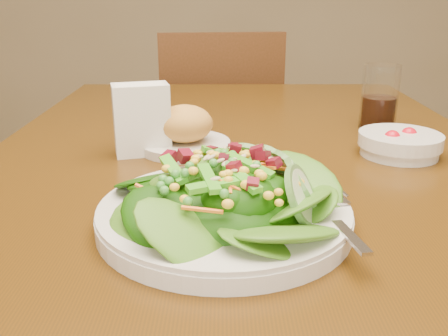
{
  "coord_description": "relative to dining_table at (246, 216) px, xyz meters",
  "views": [
    {
      "loc": [
        -0.04,
        -0.78,
        1.02
      ],
      "look_at": [
        -0.04,
        -0.22,
        0.81
      ],
      "focal_mm": 40.0,
      "sensor_mm": 36.0,
      "label": 1
    }
  ],
  "objects": [
    {
      "name": "dining_table",
      "position": [
        0.0,
        0.0,
        0.0
      ],
      "size": [
        0.9,
        1.4,
        0.75
      ],
      "color": "#452707",
      "rests_on": "ground_plane"
    },
    {
      "name": "chair_far",
      "position": [
        -0.05,
        0.91,
        -0.18
      ],
      "size": [
        0.45,
        0.46,
        0.89
      ],
      "rotation": [
        0.0,
        0.0,
        3.25
      ],
      "color": "#4B2714",
      "rests_on": "ground_plane"
    },
    {
      "name": "salad_plate",
      "position": [
        -0.03,
        -0.24,
        0.13
      ],
      "size": [
        0.3,
        0.3,
        0.09
      ],
      "rotation": [
        0.0,
        0.0,
        0.41
      ],
      "color": "silver",
      "rests_on": "dining_table"
    },
    {
      "name": "bread_plate",
      "position": [
        -0.11,
        0.06,
        0.13
      ],
      "size": [
        0.16,
        0.16,
        0.08
      ],
      "color": "silver",
      "rests_on": "dining_table"
    },
    {
      "name": "tomato_bowl",
      "position": [
        0.26,
        0.03,
        0.12
      ],
      "size": [
        0.14,
        0.14,
        0.05
      ],
      "color": "silver",
      "rests_on": "dining_table"
    },
    {
      "name": "drinking_glass",
      "position": [
        0.27,
        0.21,
        0.16
      ],
      "size": [
        0.07,
        0.07,
        0.13
      ],
      "color": "silver",
      "rests_on": "dining_table"
    },
    {
      "name": "napkin_holder",
      "position": [
        -0.18,
        0.04,
        0.16
      ],
      "size": [
        0.1,
        0.07,
        0.12
      ],
      "rotation": [
        0.0,
        0.0,
        0.26
      ],
      "color": "white",
      "rests_on": "dining_table"
    }
  ]
}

